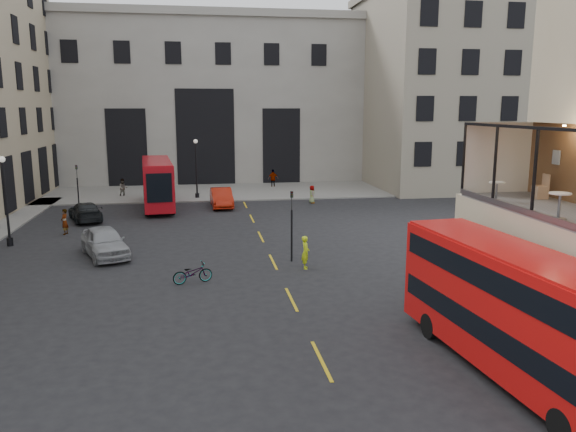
{
  "coord_description": "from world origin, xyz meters",
  "views": [
    {
      "loc": [
        -5.73,
        -16.62,
        8.1
      ],
      "look_at": [
        -1.62,
        9.35,
        3.0
      ],
      "focal_mm": 35.0,
      "sensor_mm": 36.0,
      "label": 1
    }
  ],
  "objects": [
    {
      "name": "ground",
      "position": [
        0.0,
        0.0,
        0.0
      ],
      "size": [
        140.0,
        140.0,
        0.0
      ],
      "primitive_type": "plane",
      "color": "black",
      "rests_on": "ground"
    },
    {
      "name": "host_frontage",
      "position": [
        6.5,
        0.0,
        2.25
      ],
      "size": [
        3.0,
        11.0,
        4.5
      ],
      "primitive_type": "cube",
      "color": "tan",
      "rests_on": "ground"
    },
    {
      "name": "cafe_floor",
      "position": [
        6.5,
        0.0,
        4.55
      ],
      "size": [
        3.0,
        10.0,
        0.1
      ],
      "primitive_type": "cube",
      "color": "slate",
      "rests_on": "host_frontage"
    },
    {
      "name": "gateway",
      "position": [
        -5.0,
        47.99,
        9.39
      ],
      "size": [
        35.0,
        10.6,
        18.0
      ],
      "color": "#A09D95",
      "rests_on": "ground"
    },
    {
      "name": "building_right",
      "position": [
        20.0,
        39.97,
        10.39
      ],
      "size": [
        16.6,
        18.6,
        20.0
      ],
      "color": "gray",
      "rests_on": "ground"
    },
    {
      "name": "pavement_far",
      "position": [
        -6.0,
        38.0,
        0.06
      ],
      "size": [
        40.0,
        12.0,
        0.12
      ],
      "primitive_type": "cube",
      "color": "slate",
      "rests_on": "ground"
    },
    {
      "name": "traffic_light_near",
      "position": [
        -1.0,
        12.0,
        2.42
      ],
      "size": [
        0.16,
        0.2,
        3.8
      ],
      "color": "black",
      "rests_on": "ground"
    },
    {
      "name": "traffic_light_far",
      "position": [
        -15.0,
        28.0,
        2.42
      ],
      "size": [
        0.16,
        0.2,
        3.8
      ],
      "color": "black",
      "rests_on": "ground"
    },
    {
      "name": "street_lamp_a",
      "position": [
        -17.0,
        18.0,
        2.39
      ],
      "size": [
        0.36,
        0.36,
        5.33
      ],
      "color": "black",
      "rests_on": "ground"
    },
    {
      "name": "street_lamp_b",
      "position": [
        -6.0,
        34.0,
        2.39
      ],
      "size": [
        0.36,
        0.36,
        5.33
      ],
      "color": "black",
      "rests_on": "ground"
    },
    {
      "name": "bus_near",
      "position": [
        3.5,
        -1.84,
        2.22
      ],
      "size": [
        3.18,
        10.06,
        3.95
      ],
      "color": "red",
      "rests_on": "ground"
    },
    {
      "name": "bus_far",
      "position": [
        -9.15,
        29.83,
        2.2
      ],
      "size": [
        3.17,
        9.99,
        3.92
      ],
      "color": "#A20B13",
      "rests_on": "ground"
    },
    {
      "name": "car_a",
      "position": [
        -11.01,
        14.6,
        0.82
      ],
      "size": [
        3.56,
        5.2,
        1.65
      ],
      "primitive_type": "imported",
      "rotation": [
        0.0,
        0.0,
        0.37
      ],
      "color": "#94969B",
      "rests_on": "ground"
    },
    {
      "name": "car_b",
      "position": [
        -4.01,
        29.37,
        0.78
      ],
      "size": [
        1.86,
        4.79,
        1.56
      ],
      "primitive_type": "imported",
      "rotation": [
        0.0,
        0.0,
        0.05
      ],
      "color": "#AA1C0A",
      "rests_on": "ground"
    },
    {
      "name": "car_c",
      "position": [
        -14.0,
        25.15,
        0.67
      ],
      "size": [
        3.34,
        5.02,
        1.35
      ],
      "primitive_type": "imported",
      "rotation": [
        0.0,
        0.0,
        3.48
      ],
      "color": "black",
      "rests_on": "ground"
    },
    {
      "name": "bicycle",
      "position": [
        -6.2,
        8.99,
        0.49
      ],
      "size": [
        1.98,
        1.13,
        0.99
      ],
      "primitive_type": "imported",
      "rotation": [
        0.0,
        0.0,
        1.84
      ],
      "color": "gray",
      "rests_on": "ground"
    },
    {
      "name": "cyclist",
      "position": [
        -0.52,
        10.57,
        0.85
      ],
      "size": [
        0.48,
        0.67,
        1.7
      ],
      "primitive_type": "imported",
      "rotation": [
        0.0,
        0.0,
        1.44
      ],
      "color": "#D2EF19",
      "rests_on": "ground"
    },
    {
      "name": "pedestrian_a",
      "position": [
        -12.68,
        35.95,
        0.85
      ],
      "size": [
        1.0,
        0.9,
        1.7
      ],
      "primitive_type": "imported",
      "rotation": [
        0.0,
        0.0,
        0.37
      ],
      "color": "gray",
      "rests_on": "ground"
    },
    {
      "name": "pedestrian_b",
      "position": [
        -9.76,
        35.05,
        0.77
      ],
      "size": [
        1.14,
        1.07,
        1.54
      ],
      "primitive_type": "imported",
      "rotation": [
        0.0,
        0.0,
        0.66
      ],
      "color": "gray",
      "rests_on": "ground"
    },
    {
      "name": "pedestrian_c",
      "position": [
        1.69,
        40.0,
        0.93
      ],
      "size": [
        1.15,
        0.63,
        1.87
      ],
      "primitive_type": "imported",
      "rotation": [
        0.0,
        0.0,
        3.31
      ],
      "color": "gray",
      "rests_on": "ground"
    },
    {
      "name": "pedestrian_d",
      "position": [
        3.75,
        30.09,
        0.76
      ],
      "size": [
        0.55,
        0.78,
        1.52
      ],
      "primitive_type": "imported",
      "rotation": [
        0.0,
        0.0,
        1.67
      ],
      "color": "gray",
      "rests_on": "ground"
    },
    {
      "name": "pedestrian_e",
      "position": [
        -14.46,
        20.72,
        0.84
      ],
      "size": [
        0.52,
        0.68,
        1.67
      ],
      "primitive_type": "imported",
      "rotation": [
        0.0,
        0.0,
        4.5
      ],
      "color": "gray",
      "rests_on": "ground"
    },
    {
      "name": "cafe_table_mid",
      "position": [
        5.53,
        -0.65,
        5.16
      ],
      "size": [
        0.68,
        0.68,
        0.85
      ],
      "color": "silver",
      "rests_on": "cafe_floor"
    },
    {
      "name": "cafe_table_far",
      "position": [
        5.39,
        2.95,
        5.08
      ],
      "size": [
        0.58,
        0.58,
        0.73
      ],
      "color": "beige",
      "rests_on": "cafe_floor"
    },
    {
      "name": "cafe_chair_d",
      "position": [
        7.37,
        3.2,
        4.89
      ],
      "size": [
        0.49,
        0.49,
        0.96
      ],
      "color": "tan",
      "rests_on": "cafe_floor"
    }
  ]
}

